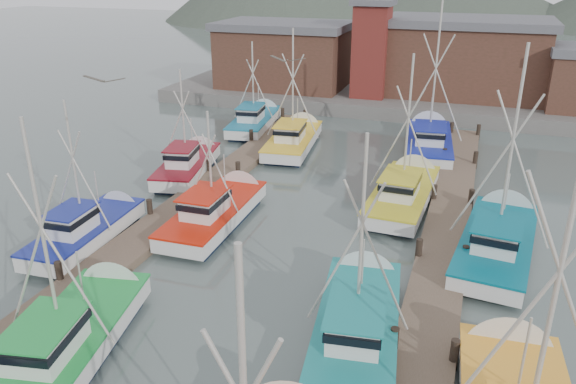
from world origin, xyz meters
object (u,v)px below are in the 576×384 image
(lookout_tower, at_px, (371,48))
(boat_12, at_px, (295,139))
(boat_8, at_px, (219,210))
(boat_4, at_px, (74,336))

(lookout_tower, distance_m, boat_12, 14.59)
(lookout_tower, height_order, boat_12, lookout_tower)
(boat_8, bearing_deg, lookout_tower, 83.75)
(boat_8, distance_m, boat_12, 13.53)
(boat_4, relative_size, boat_12, 1.00)
(lookout_tower, xyz_separation_m, boat_12, (-2.76, -13.47, -4.87))
(lookout_tower, height_order, boat_4, lookout_tower)
(boat_4, distance_m, boat_8, 11.36)
(lookout_tower, bearing_deg, boat_4, -93.87)
(boat_4, bearing_deg, lookout_tower, 75.25)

